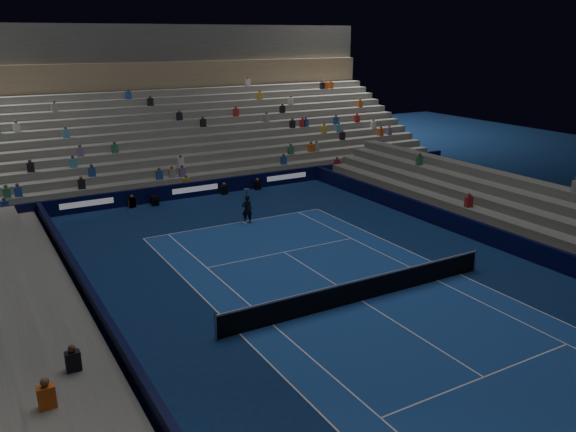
# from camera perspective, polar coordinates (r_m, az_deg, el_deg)

# --- Properties ---
(ground) EXTENTS (90.00, 90.00, 0.00)m
(ground) POSITION_cam_1_polar(r_m,az_deg,el_deg) (24.14, 7.20, -8.23)
(ground) COLOR #0D2351
(ground) RESTS_ON ground
(court_surface) EXTENTS (10.97, 23.77, 0.01)m
(court_surface) POSITION_cam_1_polar(r_m,az_deg,el_deg) (24.13, 7.20, -8.22)
(court_surface) COLOR #1B4495
(court_surface) RESTS_ON ground
(sponsor_barrier_far) EXTENTS (44.00, 0.25, 1.00)m
(sponsor_barrier_far) POSITION_cam_1_polar(r_m,az_deg,el_deg) (39.40, -9.11, 2.60)
(sponsor_barrier_far) COLOR black
(sponsor_barrier_far) RESTS_ON ground
(sponsor_barrier_east) EXTENTS (0.25, 37.00, 1.00)m
(sponsor_barrier_east) POSITION_cam_1_polar(r_m,az_deg,el_deg) (30.43, 22.03, -2.90)
(sponsor_barrier_east) COLOR black
(sponsor_barrier_east) RESTS_ON ground
(sponsor_barrier_west) EXTENTS (0.25, 37.00, 1.00)m
(sponsor_barrier_west) POSITION_cam_1_polar(r_m,az_deg,el_deg) (20.18, -15.96, -12.64)
(sponsor_barrier_west) COLOR black
(sponsor_barrier_west) RESTS_ON ground
(grandstand_main) EXTENTS (44.00, 15.20, 11.20)m
(grandstand_main) POSITION_cam_1_polar(r_m,az_deg,el_deg) (47.58, -13.42, 8.41)
(grandstand_main) COLOR slate
(grandstand_main) RESTS_ON ground
(grandstand_east) EXTENTS (5.00, 37.00, 2.50)m
(grandstand_east) POSITION_cam_1_polar(r_m,az_deg,el_deg) (33.01, 25.88, -1.09)
(grandstand_east) COLOR slate
(grandstand_east) RESTS_ON ground
(grandstand_west) EXTENTS (5.00, 37.00, 2.50)m
(grandstand_west) POSITION_cam_1_polar(r_m,az_deg,el_deg) (19.64, -26.14, -13.34)
(grandstand_west) COLOR slate
(grandstand_west) RESTS_ON ground
(tennis_net) EXTENTS (12.90, 0.10, 1.10)m
(tennis_net) POSITION_cam_1_polar(r_m,az_deg,el_deg) (23.92, 7.24, -7.14)
(tennis_net) COLOR #B2B2B7
(tennis_net) RESTS_ON ground
(tennis_player) EXTENTS (0.67, 0.51, 1.65)m
(tennis_player) POSITION_cam_1_polar(r_m,az_deg,el_deg) (33.31, -4.02, 0.64)
(tennis_player) COLOR black
(tennis_player) RESTS_ON ground
(broadcast_camera) EXTENTS (0.46, 0.90, 0.59)m
(broadcast_camera) POSITION_cam_1_polar(r_m,az_deg,el_deg) (37.91, -12.89, 1.49)
(broadcast_camera) COLOR black
(broadcast_camera) RESTS_ON ground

